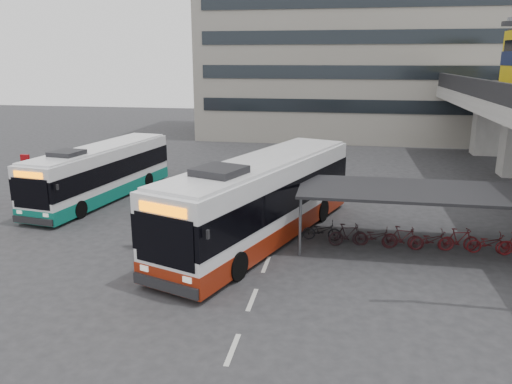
# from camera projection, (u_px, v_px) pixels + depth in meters

# --- Properties ---
(ground) EXTENTS (120.00, 120.00, 0.00)m
(ground) POSITION_uv_depth(u_px,v_px,m) (204.00, 260.00, 19.96)
(ground) COLOR #28282B
(ground) RESTS_ON ground
(bike_shelter) EXTENTS (10.00, 4.00, 2.54)m
(bike_shelter) POSITION_uv_depth(u_px,v_px,m) (417.00, 218.00, 21.05)
(bike_shelter) COLOR #595B60
(bike_shelter) RESTS_ON ground
(office_block) EXTENTS (30.00, 15.00, 25.00)m
(office_block) POSITION_uv_depth(u_px,v_px,m) (357.00, 10.00, 49.93)
(office_block) COLOR gray
(office_block) RESTS_ON ground
(road_markings) EXTENTS (0.15, 7.60, 0.01)m
(road_markings) POSITION_uv_depth(u_px,v_px,m) (252.00, 300.00, 16.69)
(road_markings) COLOR beige
(road_markings) RESTS_ON ground
(bus_main) EXTENTS (7.16, 13.32, 3.89)m
(bus_main) POSITION_uv_depth(u_px,v_px,m) (262.00, 200.00, 21.85)
(bus_main) COLOR white
(bus_main) RESTS_ON ground
(bus_teal) EXTENTS (4.01, 11.24, 3.25)m
(bus_teal) POSITION_uv_depth(u_px,v_px,m) (102.00, 173.00, 28.34)
(bus_teal) COLOR white
(bus_teal) RESTS_ON ground
(pedestrian) EXTENTS (0.63, 0.77, 1.81)m
(pedestrian) POSITION_uv_depth(u_px,v_px,m) (138.00, 227.00, 21.05)
(pedestrian) COLOR black
(pedestrian) RESTS_ON ground
(sign_totem_north) EXTENTS (0.54, 0.17, 2.50)m
(sign_totem_north) POSITION_uv_depth(u_px,v_px,m) (27.00, 175.00, 28.74)
(sign_totem_north) COLOR #9B090E
(sign_totem_north) RESTS_ON ground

